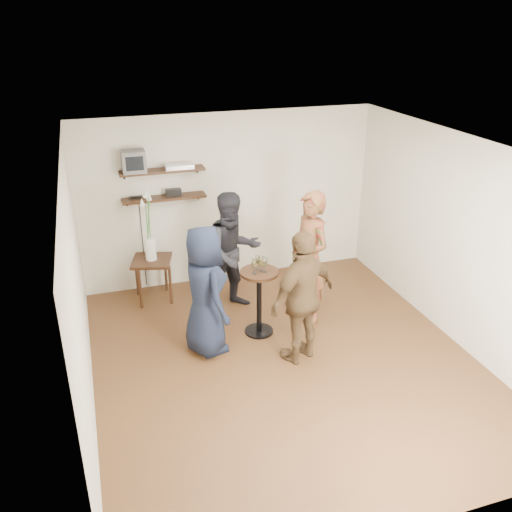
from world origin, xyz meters
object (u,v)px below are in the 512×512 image
(crt_monitor, at_px, (133,161))
(person_brown, at_px, (303,297))
(person_dark, at_px, (233,252))
(person_navy, at_px, (205,291))
(person_plaid, at_px, (309,258))
(radio, at_px, (173,192))
(side_table, at_px, (152,266))
(drinks_table, at_px, (259,294))
(dvd_deck, at_px, (179,166))

(crt_monitor, relative_size, person_brown, 0.19)
(person_dark, bearing_deg, person_navy, -133.66)
(person_plaid, height_order, person_brown, person_plaid)
(radio, xyz_separation_m, side_table, (-0.42, -0.29, -0.98))
(radio, distance_m, side_table, 1.11)
(side_table, height_order, drinks_table, drinks_table)
(dvd_deck, distance_m, person_dark, 1.46)
(radio, distance_m, person_brown, 2.66)
(radio, distance_m, person_plaid, 2.20)
(crt_monitor, bearing_deg, drinks_table, -51.71)
(crt_monitor, distance_m, person_brown, 3.06)
(radio, relative_size, person_plaid, 0.12)
(person_plaid, bearing_deg, dvd_deck, -147.80)
(dvd_deck, distance_m, person_brown, 2.74)
(person_brown, bearing_deg, drinks_table, -90.00)
(person_brown, bearing_deg, side_table, -77.61)
(crt_monitor, xyz_separation_m, drinks_table, (1.29, -1.63, -1.44))
(dvd_deck, bearing_deg, side_table, -150.90)
(crt_monitor, distance_m, dvd_deck, 0.63)
(crt_monitor, relative_size, person_plaid, 0.18)
(side_table, xyz_separation_m, drinks_table, (1.19, -1.34, 0.04))
(side_table, distance_m, person_plaid, 2.30)
(dvd_deck, height_order, radio, dvd_deck)
(dvd_deck, relative_size, person_plaid, 0.22)
(side_table, xyz_separation_m, person_dark, (1.05, -0.59, 0.32))
(person_navy, bearing_deg, crt_monitor, 3.84)
(side_table, xyz_separation_m, person_brown, (1.50, -2.04, 0.30))
(side_table, height_order, person_plaid, person_plaid)
(dvd_deck, bearing_deg, drinks_table, -67.79)
(dvd_deck, height_order, drinks_table, dvd_deck)
(radio, relative_size, side_table, 0.33)
(crt_monitor, distance_m, radio, 0.72)
(radio, distance_m, person_dark, 1.27)
(crt_monitor, relative_size, dvd_deck, 0.80)
(person_navy, distance_m, person_brown, 1.18)
(dvd_deck, relative_size, side_table, 0.61)
(crt_monitor, height_order, person_navy, crt_monitor)
(crt_monitor, relative_size, drinks_table, 0.36)
(person_navy, bearing_deg, person_dark, -46.34)
(dvd_deck, height_order, person_brown, dvd_deck)
(dvd_deck, distance_m, radio, 0.39)
(side_table, distance_m, drinks_table, 1.79)
(crt_monitor, relative_size, person_navy, 0.19)
(person_plaid, distance_m, person_brown, 0.96)
(radio, height_order, person_plaid, person_plaid)
(crt_monitor, xyz_separation_m, person_navy, (0.54, -1.80, -1.19))
(radio, bearing_deg, person_plaid, -44.33)
(person_plaid, height_order, person_dark, person_plaid)
(radio, relative_size, person_navy, 0.13)
(person_plaid, relative_size, person_brown, 1.09)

